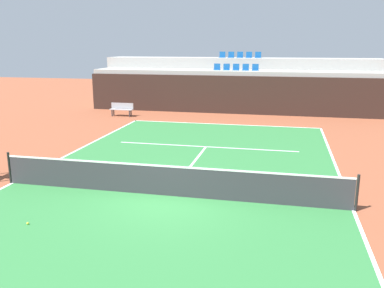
# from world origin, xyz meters

# --- Properties ---
(ground_plane) EXTENTS (80.00, 80.00, 0.00)m
(ground_plane) POSITION_xyz_m (0.00, 0.00, 0.00)
(ground_plane) COLOR brown
(court_surface) EXTENTS (11.00, 24.00, 0.01)m
(court_surface) POSITION_xyz_m (0.00, 0.00, 0.01)
(court_surface) COLOR #2D7238
(court_surface) RESTS_ON ground_plane
(baseline_far) EXTENTS (11.00, 0.10, 0.00)m
(baseline_far) POSITION_xyz_m (0.00, 11.95, 0.01)
(baseline_far) COLOR white
(baseline_far) RESTS_ON court_surface
(sideline_left) EXTENTS (0.10, 24.00, 0.00)m
(sideline_left) POSITION_xyz_m (-5.45, 0.00, 0.01)
(sideline_left) COLOR white
(sideline_left) RESTS_ON court_surface
(sideline_right) EXTENTS (0.10, 24.00, 0.00)m
(sideline_right) POSITION_xyz_m (5.45, 0.00, 0.01)
(sideline_right) COLOR white
(sideline_right) RESTS_ON court_surface
(service_line_far) EXTENTS (8.26, 0.10, 0.00)m
(service_line_far) POSITION_xyz_m (0.00, 6.40, 0.01)
(service_line_far) COLOR white
(service_line_far) RESTS_ON court_surface
(centre_service_line) EXTENTS (0.10, 6.40, 0.00)m
(centre_service_line) POSITION_xyz_m (0.00, 3.20, 0.01)
(centre_service_line) COLOR white
(centre_service_line) RESTS_ON court_surface
(back_wall) EXTENTS (20.08, 0.30, 2.52)m
(back_wall) POSITION_xyz_m (0.00, 15.93, 1.26)
(back_wall) COLOR black
(back_wall) RESTS_ON ground_plane
(stands_tier_lower) EXTENTS (20.08, 2.40, 2.80)m
(stands_tier_lower) POSITION_xyz_m (0.00, 17.28, 1.40)
(stands_tier_lower) COLOR #9E9E99
(stands_tier_lower) RESTS_ON ground_plane
(stands_tier_upper) EXTENTS (20.08, 2.40, 3.57)m
(stands_tier_upper) POSITION_xyz_m (0.00, 19.68, 1.79)
(stands_tier_upper) COLOR #9E9E99
(stands_tier_upper) RESTS_ON ground_plane
(seating_row_lower) EXTENTS (3.10, 0.44, 0.44)m
(seating_row_lower) POSITION_xyz_m (0.00, 17.38, 2.93)
(seating_row_lower) COLOR #145193
(seating_row_lower) RESTS_ON stands_tier_lower
(seating_row_upper) EXTENTS (3.10, 0.44, 0.44)m
(seating_row_upper) POSITION_xyz_m (0.00, 19.78, 3.70)
(seating_row_upper) COLOR #145193
(seating_row_upper) RESTS_ON stands_tier_upper
(tennis_net) EXTENTS (11.08, 0.08, 1.07)m
(tennis_net) POSITION_xyz_m (0.00, 0.00, 0.51)
(tennis_net) COLOR black
(tennis_net) RESTS_ON court_surface
(player_bench) EXTENTS (1.50, 0.40, 0.85)m
(player_bench) POSITION_xyz_m (-6.89, 13.35, 0.51)
(player_bench) COLOR #99999E
(player_bench) RESTS_ON ground_plane
(tennis_ball_0) EXTENTS (0.07, 0.07, 0.07)m
(tennis_ball_0) POSITION_xyz_m (-2.98, -2.83, 0.04)
(tennis_ball_0) COLOR #CCE033
(tennis_ball_0) RESTS_ON court_surface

